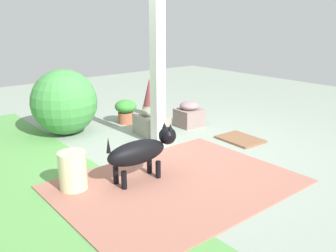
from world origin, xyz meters
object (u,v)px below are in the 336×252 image
(terracotta_pot_spiky, at_px, (149,98))
(dog, at_px, (142,151))
(stone_planter_nearest, at_px, (189,114))
(round_shrub, at_px, (64,102))
(doormat, at_px, (240,139))
(terracotta_pot_broad, at_px, (126,110))
(porch_pillar, at_px, (157,51))
(stone_planter_near, at_px, (152,122))
(ceramic_urn, at_px, (73,171))

(terracotta_pot_spiky, bearing_deg, dog, 141.70)
(stone_planter_nearest, xyz_separation_m, round_shrub, (0.88, 1.68, 0.29))
(terracotta_pot_spiky, height_order, dog, terracotta_pot_spiky)
(doormat, bearing_deg, stone_planter_nearest, 4.81)
(stone_planter_nearest, distance_m, terracotta_pot_broad, 1.04)
(round_shrub, relative_size, dog, 1.13)
(terracotta_pot_spiky, relative_size, doormat, 1.08)
(terracotta_pot_broad, bearing_deg, dog, 151.26)
(doormat, bearing_deg, terracotta_pot_broad, 23.73)
(porch_pillar, bearing_deg, stone_planter_nearest, -68.22)
(terracotta_pot_broad, bearing_deg, terracotta_pot_spiky, -73.22)
(stone_planter_near, bearing_deg, ceramic_urn, 119.21)
(stone_planter_nearest, xyz_separation_m, terracotta_pot_spiky, (0.96, 0.07, 0.12))
(ceramic_urn, xyz_separation_m, doormat, (-0.07, -2.50, -0.19))
(terracotta_pot_broad, xyz_separation_m, doormat, (-1.76, -0.77, -0.21))
(terracotta_pot_spiky, distance_m, doormat, 1.97)
(round_shrub, xyz_separation_m, dog, (-2.05, 0.07, -0.14))
(stone_planter_near, distance_m, ceramic_urn, 1.95)
(round_shrub, distance_m, terracotta_pot_spiky, 1.62)
(terracotta_pot_broad, relative_size, ceramic_urn, 0.95)
(stone_planter_nearest, xyz_separation_m, dog, (-1.17, 1.75, 0.15))
(ceramic_urn, bearing_deg, terracotta_pot_broad, -45.75)
(terracotta_pot_broad, height_order, dog, dog)
(porch_pillar, distance_m, doormat, 1.70)
(round_shrub, bearing_deg, porch_pillar, -148.03)
(stone_planter_nearest, distance_m, doormat, 1.00)
(round_shrub, height_order, dog, round_shrub)
(doormat, bearing_deg, ceramic_urn, 88.34)
(round_shrub, distance_m, dog, 2.05)
(terracotta_pot_spiky, bearing_deg, stone_planter_nearest, -175.64)
(terracotta_pot_broad, xyz_separation_m, dog, (-1.94, 1.06, 0.12))
(stone_planter_nearest, bearing_deg, terracotta_pot_broad, 41.71)
(terracotta_pot_broad, bearing_deg, stone_planter_nearest, -138.29)
(stone_planter_nearest, relative_size, stone_planter_near, 0.80)
(porch_pillar, distance_m, dog, 1.48)
(stone_planter_near, height_order, dog, dog)
(stone_planter_near, xyz_separation_m, doormat, (-1.02, -0.80, -0.17))
(porch_pillar, bearing_deg, terracotta_pot_spiky, -32.28)
(stone_planter_nearest, bearing_deg, doormat, -175.19)
(terracotta_pot_broad, relative_size, dog, 0.46)
(terracotta_pot_broad, distance_m, doormat, 1.93)
(stone_planter_nearest, relative_size, doormat, 0.67)
(stone_planter_nearest, relative_size, terracotta_pot_broad, 1.03)
(stone_planter_near, bearing_deg, doormat, -142.10)
(dog, xyz_separation_m, doormat, (0.19, -1.84, -0.32))
(porch_pillar, xyz_separation_m, dog, (-0.81, 0.85, -0.91))
(round_shrub, height_order, doormat, round_shrub)
(dog, distance_m, doormat, 1.87)
(stone_planter_near, bearing_deg, terracotta_pot_spiky, -34.97)
(stone_planter_nearest, bearing_deg, dog, 123.70)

